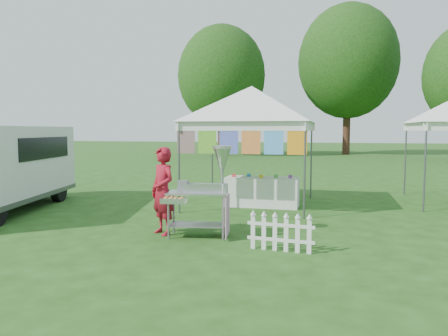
# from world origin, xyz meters

# --- Properties ---
(ground) EXTENTS (120.00, 120.00, 0.00)m
(ground) POSITION_xyz_m (0.00, 0.00, 0.00)
(ground) COLOR #234313
(ground) RESTS_ON ground
(canopy_main) EXTENTS (4.24, 4.24, 3.45)m
(canopy_main) POSITION_xyz_m (0.00, 3.49, 2.99)
(canopy_main) COLOR #59595E
(canopy_main) RESTS_ON ground
(tree_left) EXTENTS (6.40, 6.40, 9.53)m
(tree_left) POSITION_xyz_m (-6.00, 24.00, 5.83)
(tree_left) COLOR #3B2115
(tree_left) RESTS_ON ground
(tree_mid) EXTENTS (7.60, 7.60, 11.52)m
(tree_mid) POSITION_xyz_m (3.00, 28.00, 7.14)
(tree_mid) COLOR #3B2115
(tree_mid) RESTS_ON ground
(donut_cart) EXTENTS (1.18, 0.95, 1.63)m
(donut_cart) POSITION_xyz_m (-0.16, 0.03, 0.96)
(donut_cart) COLOR gray
(donut_cart) RESTS_ON ground
(vendor) EXTENTS (0.70, 0.65, 1.60)m
(vendor) POSITION_xyz_m (-1.00, 0.04, 0.80)
(vendor) COLOR maroon
(vendor) RESTS_ON ground
(picket_fence) EXTENTS (1.08, 0.14, 0.56)m
(picket_fence) POSITION_xyz_m (1.22, -0.58, 0.29)
(picket_fence) COLOR silver
(picket_fence) RESTS_ON ground
(display_table) EXTENTS (1.80, 0.70, 0.73)m
(display_table) POSITION_xyz_m (0.30, 3.39, 0.37)
(display_table) COLOR white
(display_table) RESTS_ON ground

